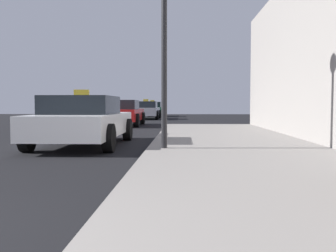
% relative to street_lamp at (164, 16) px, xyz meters
% --- Properties ---
extents(street_lamp, '(0.36, 0.36, 3.93)m').
position_rel_street_lamp_xyz_m(street_lamp, '(0.00, 0.00, 0.00)').
color(street_lamp, black).
rests_on(street_lamp, sidewalk).
extents(car_white, '(2.05, 4.55, 1.43)m').
position_rel_street_lamp_xyz_m(car_white, '(-2.15, 1.79, -2.22)').
color(car_white, white).
rests_on(car_white, ground_plane).
extents(car_red, '(2.00, 4.18, 1.27)m').
position_rel_street_lamp_xyz_m(car_red, '(-2.63, 11.05, -2.23)').
color(car_red, red).
rests_on(car_red, ground_plane).
extents(car_silver, '(1.95, 4.35, 1.43)m').
position_rel_street_lamp_xyz_m(car_silver, '(-2.25, 19.82, -2.23)').
color(car_silver, '#B7B7BF').
rests_on(car_silver, ground_plane).
extents(car_green, '(1.94, 4.59, 1.43)m').
position_rel_street_lamp_xyz_m(car_green, '(-2.27, 26.10, -2.22)').
color(car_green, '#196638').
rests_on(car_green, ground_plane).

